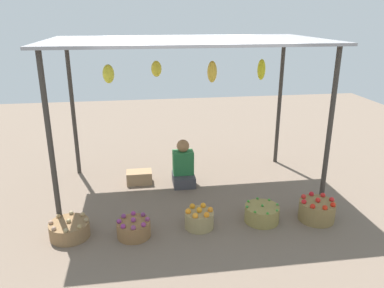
{
  "coord_description": "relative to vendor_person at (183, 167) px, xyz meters",
  "views": [
    {
      "loc": [
        -0.76,
        -5.62,
        2.74
      ],
      "look_at": [
        0.0,
        -0.49,
        0.95
      ],
      "focal_mm": 35.37,
      "sensor_mm": 36.0,
      "label": 1
    }
  ],
  "objects": [
    {
      "name": "basket_red_tomatoes",
      "position": [
        1.69,
        -1.45,
        -0.15
      ],
      "size": [
        0.49,
        0.49,
        0.34
      ],
      "color": "olive",
      "rests_on": "ground"
    },
    {
      "name": "basket_oranges",
      "position": [
        0.04,
        -1.4,
        -0.17
      ],
      "size": [
        0.39,
        0.39,
        0.3
      ],
      "color": "#9A8656",
      "rests_on": "ground"
    },
    {
      "name": "basket_purple_onions",
      "position": [
        -0.84,
        -1.49,
        -0.19
      ],
      "size": [
        0.44,
        0.44,
        0.27
      ],
      "color": "brown",
      "rests_on": "ground"
    },
    {
      "name": "ground_plane",
      "position": [
        0.04,
        -0.21,
        -0.3
      ],
      "size": [
        14.0,
        14.0,
        0.0
      ],
      "primitive_type": "plane",
      "color": "#736252"
    },
    {
      "name": "basket_potatoes",
      "position": [
        -1.66,
        -1.39,
        -0.19
      ],
      "size": [
        0.51,
        0.51,
        0.26
      ],
      "color": "olive",
      "rests_on": "ground"
    },
    {
      "name": "basket_green_chilies",
      "position": [
        0.92,
        -1.38,
        -0.18
      ],
      "size": [
        0.48,
        0.48,
        0.26
      ],
      "color": "olive",
      "rests_on": "ground"
    },
    {
      "name": "vendor_person",
      "position": [
        0.0,
        0.0,
        0.0
      ],
      "size": [
        0.36,
        0.44,
        0.78
      ],
      "color": "#414147",
      "rests_on": "ground"
    },
    {
      "name": "wooden_crate_near_vendor",
      "position": [
        -0.74,
        0.14,
        -0.19
      ],
      "size": [
        0.42,
        0.27,
        0.21
      ],
      "primitive_type": "cube",
      "color": "#A27D57",
      "rests_on": "ground"
    },
    {
      "name": "market_stall_structure",
      "position": [
        0.04,
        -0.2,
        1.92
      ],
      "size": [
        4.02,
        2.2,
        2.39
      ],
      "color": "#38332D",
      "rests_on": "ground"
    }
  ]
}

